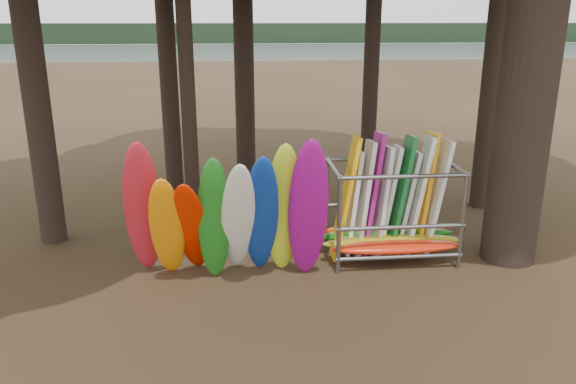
{
  "coord_description": "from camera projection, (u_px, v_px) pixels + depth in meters",
  "views": [
    {
      "loc": [
        -0.84,
        -9.9,
        4.96
      ],
      "look_at": [
        0.27,
        1.5,
        1.4
      ],
      "focal_mm": 35.0,
      "sensor_mm": 36.0,
      "label": 1
    }
  ],
  "objects": [
    {
      "name": "ground",
      "position": [
        281.0,
        283.0,
        10.96
      ],
      "size": [
        120.0,
        120.0,
        0.0
      ],
      "primitive_type": "plane",
      "color": "#47331E",
      "rests_on": "ground"
    },
    {
      "name": "lake",
      "position": [
        239.0,
        61.0,
        67.99
      ],
      "size": [
        160.0,
        160.0,
        0.0
      ],
      "primitive_type": "plane",
      "color": "gray",
      "rests_on": "ground"
    },
    {
      "name": "far_shore",
      "position": [
        235.0,
        33.0,
        114.92
      ],
      "size": [
        160.0,
        4.0,
        4.0
      ],
      "primitive_type": "cube",
      "color": "black",
      "rests_on": "ground"
    },
    {
      "name": "kayak_row",
      "position": [
        230.0,
        218.0,
        10.61
      ],
      "size": [
        3.95,
        2.18,
        3.09
      ],
      "color": "red",
      "rests_on": "ground"
    },
    {
      "name": "storage_rack",
      "position": [
        391.0,
        213.0,
        11.97
      ],
      "size": [
        3.03,
        1.56,
        2.69
      ],
      "color": "slate",
      "rests_on": "ground"
    }
  ]
}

